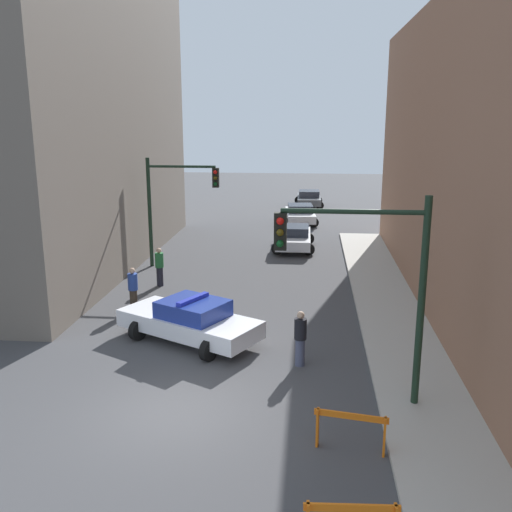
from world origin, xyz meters
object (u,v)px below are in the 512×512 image
Objects in this scene: parked_car_near at (294,237)px; pedestrian_corner at (159,266)px; pedestrian_crossing at (133,289)px; traffic_light_near at (373,270)px; parked_car_mid at (300,214)px; pedestrian_sidewalk at (300,338)px; parked_car_far at (309,198)px; traffic_light_far at (172,197)px; police_car at (190,320)px; barrier_mid at (351,425)px.

pedestrian_corner is (-5.47, -7.47, 0.19)m from parked_car_near.
pedestrian_crossing is at bearing -118.07° from parked_car_near.
traffic_light_near is at bearing -120.45° from pedestrian_corner.
traffic_light_near reaches higher than parked_car_mid.
parked_car_mid is at bearing 88.18° from parked_car_near.
pedestrian_crossing is 7.55m from pedestrian_sidewalk.
traffic_light_near is 10.57m from pedestrian_crossing.
parked_car_far is 23.35m from pedestrian_corner.
parked_car_mid is 2.68× the size of pedestrian_corner.
traffic_light_far is at bearing -143.36° from parked_car_near.
traffic_light_near is at bearing -130.71° from pedestrian_sidewalk.
police_car is 1.16× the size of parked_car_near.
pedestrian_corner is (-6.19, -22.51, 0.19)m from parked_car_far.
parked_car_mid is at bearing -0.26° from pedestrian_corner.
barrier_mid is (1.85, -19.20, -0.06)m from parked_car_near.
pedestrian_corner is (0.16, -3.21, -2.54)m from traffic_light_far.
pedestrian_corner is (-7.88, 9.62, -2.67)m from traffic_light_near.
barrier_mid is (4.74, -5.75, -0.11)m from police_car.
traffic_light_far is 20.50m from parked_car_far.
parked_car_near is at bearing 16.12° from police_car.
parked_car_far is at bearing 91.89° from barrier_mid.
parked_car_near and parked_car_far have the same top height.
traffic_light_far is at bearing -109.89° from parked_car_far.
parked_car_far reaches higher than barrier_mid.
pedestrian_crossing reaches higher than parked_car_far.
parked_car_near is 2.60× the size of pedestrian_crossing.
parked_car_far is 2.62× the size of pedestrian_sidewalk.
traffic_light_far is 12.64m from pedestrian_sidewalk.
police_car is 28.71m from parked_car_far.
pedestrian_corner reaches higher than parked_car_far.
parked_car_near is 2.60× the size of pedestrian_corner.
traffic_light_near is 3.64m from barrier_mid.
police_car is (-5.29, 3.65, -2.81)m from traffic_light_near.
barrier_mid is (1.67, -26.82, -0.06)m from parked_car_mid.
pedestrian_crossing is 1.00× the size of pedestrian_sidewalk.
police_car is 13.75m from parked_car_near.
police_car is 21.29m from parked_car_mid.
traffic_light_far reaches higher than police_car.
traffic_light_near reaches higher than pedestrian_sidewalk.
barrier_mid is at bearing -127.78° from pedestrian_corner.
pedestrian_crossing reaches higher than parked_car_mid.
parked_car_mid is 26.87m from barrier_mid.
parked_car_near is at bearing 37.13° from traffic_light_far.
pedestrian_sidewalk is at bearing -127.36° from pedestrian_crossing.
traffic_light_far is 3.13× the size of pedestrian_sidewalk.
pedestrian_crossing is at bearing 141.52° from traffic_light_near.
barrier_mid is (7.48, -14.94, -2.78)m from traffic_light_far.
police_car reaches higher than parked_car_mid.
parked_car_near is 14.94m from pedestrian_sidewalk.
pedestrian_crossing reaches higher than police_car.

